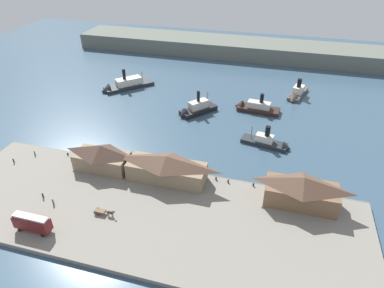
# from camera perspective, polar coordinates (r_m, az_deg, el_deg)

# --- Properties ---
(ground_plane) EXTENTS (320.00, 320.00, 0.00)m
(ground_plane) POSITION_cam_1_polar(r_m,az_deg,el_deg) (102.67, -3.24, -3.57)
(ground_plane) COLOR #385166
(quay_promenade) EXTENTS (110.00, 36.00, 1.20)m
(quay_promenade) POSITION_cam_1_polar(r_m,az_deg,el_deg) (86.81, -7.86, -11.63)
(quay_promenade) COLOR gray
(quay_promenade) RESTS_ON ground
(seawall_edge) EXTENTS (110.00, 0.80, 1.00)m
(seawall_edge) POSITION_cam_1_polar(r_m,az_deg,el_deg) (99.67, -3.89, -4.53)
(seawall_edge) COLOR #666159
(seawall_edge) RESTS_ON ground
(ferry_shed_east_terminal) EXTENTS (16.07, 7.83, 7.88)m
(ferry_shed_east_terminal) POSITION_cam_1_polar(r_m,az_deg,el_deg) (100.48, -15.21, -2.12)
(ferry_shed_east_terminal) COLOR #847056
(ferry_shed_east_terminal) RESTS_ON quay_promenade
(ferry_shed_central_terminal) EXTENTS (22.38, 8.03, 7.93)m
(ferry_shed_central_terminal) POSITION_cam_1_polar(r_m,az_deg,el_deg) (92.94, -4.38, -4.07)
(ferry_shed_central_terminal) COLOR #847056
(ferry_shed_central_terminal) RESTS_ON quay_promenade
(ferry_shed_west_terminal) EXTENTS (18.39, 8.45, 8.34)m
(ferry_shed_west_terminal) POSITION_cam_1_polar(r_m,az_deg,el_deg) (89.42, 18.27, -7.55)
(ferry_shed_west_terminal) COLOR brown
(ferry_shed_west_terminal) RESTS_ON quay_promenade
(street_tram) EXTENTS (8.98, 2.73, 4.59)m
(street_tram) POSITION_cam_1_polar(r_m,az_deg,el_deg) (87.60, -25.74, -12.00)
(street_tram) COLOR maroon
(street_tram) RESTS_ON quay_promenade
(horse_cart) EXTENTS (5.62, 1.44, 1.87)m
(horse_cart) POSITION_cam_1_polar(r_m,az_deg,el_deg) (86.96, -14.86, -11.15)
(horse_cart) COLOR brown
(horse_cart) RESTS_ON quay_promenade
(pedestrian_by_tram) EXTENTS (0.39, 0.39, 1.59)m
(pedestrian_by_tram) POSITION_cam_1_polar(r_m,az_deg,el_deg) (115.33, -25.35, -1.42)
(pedestrian_by_tram) COLOR #3D4C42
(pedestrian_by_tram) RESTS_ON quay_promenade
(pedestrian_near_east_shed) EXTENTS (0.41, 0.41, 1.66)m
(pedestrian_near_east_shed) POSITION_cam_1_polar(r_m,az_deg,el_deg) (97.12, -24.20, -8.04)
(pedestrian_near_east_shed) COLOR #232328
(pedestrian_near_east_shed) RESTS_ON quay_promenade
(pedestrian_near_west_shed) EXTENTS (0.44, 0.44, 1.79)m
(pedestrian_near_west_shed) POSITION_cam_1_polar(r_m,az_deg,el_deg) (94.03, -22.71, -9.10)
(pedestrian_near_west_shed) COLOR #6B5B4C
(pedestrian_near_west_shed) RESTS_ON quay_promenade
(pedestrian_at_waters_edge) EXTENTS (0.38, 0.38, 1.55)m
(pedestrian_at_waters_edge) POSITION_cam_1_polar(r_m,az_deg,el_deg) (114.66, -28.25, -2.52)
(pedestrian_at_waters_edge) COLOR #232328
(pedestrian_at_waters_edge) RESTS_ON quay_promenade
(mooring_post_west) EXTENTS (0.44, 0.44, 0.90)m
(mooring_post_west) POSITION_cam_1_polar(r_m,az_deg,el_deg) (94.10, 10.47, -6.86)
(mooring_post_west) COLOR black
(mooring_post_west) RESTS_ON quay_promenade
(mooring_post_center_west) EXTENTS (0.44, 0.44, 0.90)m
(mooring_post_center_west) POSITION_cam_1_polar(r_m,az_deg,el_deg) (111.59, -20.53, -1.55)
(mooring_post_center_west) COLOR black
(mooring_post_center_west) RESTS_ON quay_promenade
(mooring_post_east) EXTENTS (0.44, 0.44, 0.90)m
(mooring_post_east) POSITION_cam_1_polar(r_m,az_deg,el_deg) (94.26, 6.22, -6.35)
(mooring_post_east) COLOR black
(mooring_post_east) RESTS_ON quay_promenade
(mooring_post_center_east) EXTENTS (0.44, 0.44, 0.90)m
(mooring_post_center_east) POSITION_cam_1_polar(r_m,az_deg,el_deg) (94.90, 4.14, -5.90)
(mooring_post_center_east) COLOR black
(mooring_post_center_east) RESTS_ON quay_promenade
(ferry_moored_east) EXTENTS (14.40, 15.95, 10.69)m
(ferry_moored_east) POSITION_cam_1_polar(r_m,az_deg,el_deg) (130.20, 0.52, 5.90)
(ferry_moored_east) COLOR black
(ferry_moored_east) RESTS_ON ground
(ferry_near_quay) EXTENTS (17.11, 7.19, 8.54)m
(ferry_near_quay) POSITION_cam_1_polar(r_m,az_deg,el_deg) (113.46, 13.19, 0.24)
(ferry_near_quay) COLOR #23282D
(ferry_near_quay) RESTS_ON ground
(ferry_approaching_west) EXTENTS (18.17, 7.39, 9.45)m
(ferry_approaching_west) POSITION_cam_1_polar(r_m,az_deg,el_deg) (134.87, 10.48, 6.21)
(ferry_approaching_west) COLOR black
(ferry_approaching_west) RESTS_ON ground
(ferry_approaching_east) EXTENTS (8.99, 17.52, 9.25)m
(ferry_approaching_east) POSITION_cam_1_polar(r_m,az_deg,el_deg) (150.85, 17.52, 8.23)
(ferry_approaching_east) COLOR #514C47
(ferry_approaching_east) RESTS_ON ground
(ferry_moored_west) EXTENTS (21.29, 21.67, 11.27)m
(ferry_moored_west) POSITION_cam_1_polar(r_m,az_deg,el_deg) (155.01, -11.79, 9.75)
(ferry_moored_west) COLOR #23282D
(ferry_moored_west) RESTS_ON ground
(far_headland) EXTENTS (180.00, 24.00, 8.00)m
(far_headland) POSITION_cam_1_polar(r_m,az_deg,el_deg) (198.13, 7.06, 16.10)
(far_headland) COLOR #60665B
(far_headland) RESTS_ON ground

